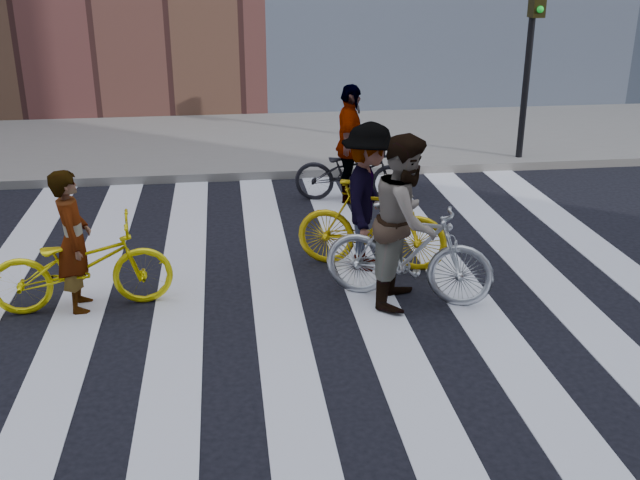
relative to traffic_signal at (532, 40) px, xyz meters
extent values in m
plane|color=black|center=(-4.40, -5.32, -2.28)|extent=(100.00, 100.00, 0.00)
cube|color=gray|center=(-4.40, 2.18, -2.20)|extent=(100.00, 5.00, 0.15)
cube|color=silver|center=(-7.15, -5.32, -2.27)|extent=(0.55, 10.00, 0.01)
cube|color=silver|center=(-6.05, -5.32, -2.27)|extent=(0.55, 10.00, 0.01)
cube|color=silver|center=(-4.95, -5.32, -2.27)|extent=(0.55, 10.00, 0.01)
cube|color=silver|center=(-3.85, -5.32, -2.27)|extent=(0.55, 10.00, 0.01)
cube|color=silver|center=(-2.75, -5.32, -2.27)|extent=(0.55, 10.00, 0.01)
cube|color=silver|center=(-1.65, -5.32, -2.27)|extent=(0.55, 10.00, 0.01)
cylinder|color=black|center=(0.00, 0.08, -0.68)|extent=(0.12, 0.12, 3.20)
sphere|color=#0CCC26|center=(0.00, -0.22, 0.54)|extent=(0.12, 0.12, 0.12)
imported|color=#FFF00E|center=(-7.09, -5.06, -1.76)|extent=(2.03, 0.89, 1.03)
imported|color=#B2B6BC|center=(-3.46, -5.33, -1.70)|extent=(1.98, 1.29, 1.16)
imported|color=gold|center=(-3.68, -4.34, -1.71)|extent=(1.96, 1.14, 1.14)
imported|color=black|center=(-3.46, -1.67, -1.79)|extent=(1.95, 1.08, 0.97)
imported|color=slate|center=(-7.14, -5.06, -1.47)|extent=(0.45, 0.63, 1.61)
imported|color=slate|center=(-3.51, -5.33, -1.31)|extent=(1.06, 1.17, 1.95)
imported|color=slate|center=(-3.73, -4.34, -1.35)|extent=(1.05, 1.36, 1.86)
imported|color=slate|center=(-3.51, -1.67, -1.35)|extent=(0.71, 1.17, 1.87)
camera|label=1|loc=(-5.46, -12.94, 1.49)|focal=42.00mm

